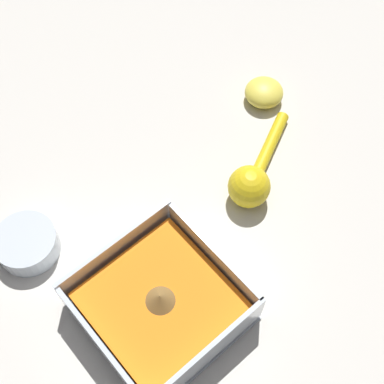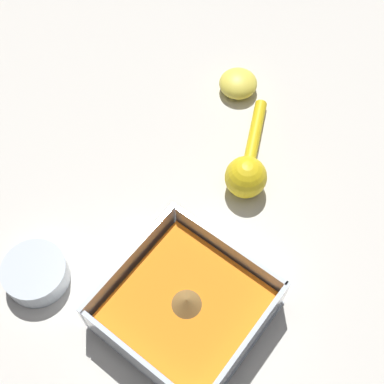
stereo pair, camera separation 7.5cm
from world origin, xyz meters
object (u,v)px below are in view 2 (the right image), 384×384
at_px(square_dish, 185,308).
at_px(lemon_half, 238,83).
at_px(spice_bowl, 36,274).
at_px(lemon_squeezer, 247,170).

bearing_deg(square_dish, lemon_half, -154.70).
bearing_deg(lemon_half, spice_bowl, -2.83).
xyz_separation_m(lemon_squeezer, lemon_half, (-0.14, -0.11, -0.01)).
bearing_deg(lemon_squeezer, lemon_half, -165.66).
bearing_deg(spice_bowl, lemon_half, 177.17).
height_order(spice_bowl, lemon_squeezer, lemon_squeezer).
height_order(square_dish, spice_bowl, square_dish).
distance_m(spice_bowl, lemon_squeezer, 0.33).
height_order(square_dish, lemon_squeezer, square_dish).
xyz_separation_m(spice_bowl, lemon_squeezer, (-0.30, 0.13, 0.01)).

